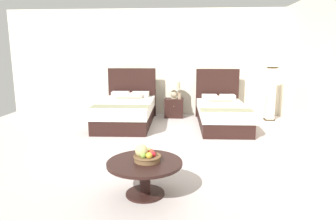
{
  "coord_description": "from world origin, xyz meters",
  "views": [
    {
      "loc": [
        0.35,
        -5.37,
        1.76
      ],
      "look_at": [
        -0.05,
        0.48,
        0.61
      ],
      "focal_mm": 32.24,
      "sensor_mm": 36.0,
      "label": 1
    }
  ],
  "objects_px": {
    "nightstand": "(174,108)",
    "floor_lamp_corner": "(271,94)",
    "vase": "(179,96)",
    "bed_near_window": "(126,111)",
    "fruit_bowl": "(146,155)",
    "bed_near_corner": "(222,114)",
    "loose_apple": "(149,151)",
    "table_lamp": "(174,88)",
    "coffee_table": "(145,170)"
  },
  "relations": [
    {
      "from": "coffee_table",
      "to": "fruit_bowl",
      "type": "distance_m",
      "value": 0.18
    },
    {
      "from": "bed_near_window",
      "to": "loose_apple",
      "type": "xyz_separation_m",
      "value": [
        0.99,
        -3.31,
        0.15
      ]
    },
    {
      "from": "vase",
      "to": "table_lamp",
      "type": "bearing_deg",
      "value": 157.91
    },
    {
      "from": "fruit_bowl",
      "to": "bed_near_corner",
      "type": "bearing_deg",
      "value": 70.04
    },
    {
      "from": "vase",
      "to": "bed_near_window",
      "type": "bearing_deg",
      "value": -146.0
    },
    {
      "from": "fruit_bowl",
      "to": "floor_lamp_corner",
      "type": "xyz_separation_m",
      "value": [
        2.6,
        4.3,
        0.18
      ]
    },
    {
      "from": "vase",
      "to": "nightstand",
      "type": "bearing_deg",
      "value": 164.87
    },
    {
      "from": "coffee_table",
      "to": "fruit_bowl",
      "type": "relative_size",
      "value": 2.73
    },
    {
      "from": "table_lamp",
      "to": "fruit_bowl",
      "type": "height_order",
      "value": "table_lamp"
    },
    {
      "from": "nightstand",
      "to": "floor_lamp_corner",
      "type": "distance_m",
      "value": 2.52
    },
    {
      "from": "vase",
      "to": "bed_near_corner",
      "type": "bearing_deg",
      "value": -39.16
    },
    {
      "from": "nightstand",
      "to": "table_lamp",
      "type": "xyz_separation_m",
      "value": [
        -0.0,
        0.02,
        0.55
      ]
    },
    {
      "from": "coffee_table",
      "to": "bed_near_window",
      "type": "bearing_deg",
      "value": 105.16
    },
    {
      "from": "vase",
      "to": "fruit_bowl",
      "type": "xyz_separation_m",
      "value": [
        -0.27,
        -4.44,
        -0.08
      ]
    },
    {
      "from": "coffee_table",
      "to": "loose_apple",
      "type": "bearing_deg",
      "value": 87.22
    },
    {
      "from": "coffee_table",
      "to": "floor_lamp_corner",
      "type": "distance_m",
      "value": 5.07
    },
    {
      "from": "table_lamp",
      "to": "fruit_bowl",
      "type": "bearing_deg",
      "value": -91.58
    },
    {
      "from": "coffee_table",
      "to": "vase",
      "type": "bearing_deg",
      "value": 86.34
    },
    {
      "from": "bed_near_window",
      "to": "coffee_table",
      "type": "height_order",
      "value": "bed_near_window"
    },
    {
      "from": "table_lamp",
      "to": "floor_lamp_corner",
      "type": "height_order",
      "value": "floor_lamp_corner"
    },
    {
      "from": "bed_near_window",
      "to": "vase",
      "type": "distance_m",
      "value": 1.55
    },
    {
      "from": "coffee_table",
      "to": "table_lamp",
      "type": "bearing_deg",
      "value": 88.26
    },
    {
      "from": "loose_apple",
      "to": "vase",
      "type": "bearing_deg",
      "value": 86.28
    },
    {
      "from": "coffee_table",
      "to": "fruit_bowl",
      "type": "bearing_deg",
      "value": 61.72
    },
    {
      "from": "nightstand",
      "to": "floor_lamp_corner",
      "type": "relative_size",
      "value": 0.37
    },
    {
      "from": "fruit_bowl",
      "to": "loose_apple",
      "type": "height_order",
      "value": "fruit_bowl"
    },
    {
      "from": "bed_near_window",
      "to": "vase",
      "type": "bearing_deg",
      "value": 34.0
    },
    {
      "from": "fruit_bowl",
      "to": "coffee_table",
      "type": "bearing_deg",
      "value": -118.28
    },
    {
      "from": "table_lamp",
      "to": "vase",
      "type": "height_order",
      "value": "table_lamp"
    },
    {
      "from": "bed_near_corner",
      "to": "bed_near_window",
      "type": "bearing_deg",
      "value": -179.75
    },
    {
      "from": "nightstand",
      "to": "fruit_bowl",
      "type": "distance_m",
      "value": 4.48
    },
    {
      "from": "vase",
      "to": "fruit_bowl",
      "type": "relative_size",
      "value": 0.51
    },
    {
      "from": "bed_near_corner",
      "to": "table_lamp",
      "type": "bearing_deg",
      "value": 142.64
    },
    {
      "from": "bed_near_corner",
      "to": "loose_apple",
      "type": "height_order",
      "value": "bed_near_corner"
    },
    {
      "from": "fruit_bowl",
      "to": "loose_apple",
      "type": "distance_m",
      "value": 0.28
    },
    {
      "from": "vase",
      "to": "floor_lamp_corner",
      "type": "relative_size",
      "value": 0.13
    },
    {
      "from": "nightstand",
      "to": "table_lamp",
      "type": "distance_m",
      "value": 0.55
    },
    {
      "from": "nightstand",
      "to": "bed_near_corner",
      "type": "bearing_deg",
      "value": -36.74
    },
    {
      "from": "floor_lamp_corner",
      "to": "coffee_table",
      "type": "bearing_deg",
      "value": -121.19
    },
    {
      "from": "nightstand",
      "to": "floor_lamp_corner",
      "type": "height_order",
      "value": "floor_lamp_corner"
    },
    {
      "from": "vase",
      "to": "floor_lamp_corner",
      "type": "xyz_separation_m",
      "value": [
        2.33,
        -0.14,
        0.09
      ]
    },
    {
      "from": "nightstand",
      "to": "vase",
      "type": "bearing_deg",
      "value": -15.13
    },
    {
      "from": "fruit_bowl",
      "to": "floor_lamp_corner",
      "type": "distance_m",
      "value": 5.03
    },
    {
      "from": "floor_lamp_corner",
      "to": "loose_apple",
      "type": "bearing_deg",
      "value": -122.9
    },
    {
      "from": "bed_near_corner",
      "to": "coffee_table",
      "type": "distance_m",
      "value": 3.85
    },
    {
      "from": "bed_near_window",
      "to": "vase",
      "type": "xyz_separation_m",
      "value": [
        1.26,
        0.85,
        0.27
      ]
    },
    {
      "from": "loose_apple",
      "to": "fruit_bowl",
      "type": "bearing_deg",
      "value": -90.22
    },
    {
      "from": "bed_near_corner",
      "to": "fruit_bowl",
      "type": "distance_m",
      "value": 3.83
    },
    {
      "from": "bed_near_window",
      "to": "vase",
      "type": "relative_size",
      "value": 12.48
    },
    {
      "from": "fruit_bowl",
      "to": "nightstand",
      "type": "bearing_deg",
      "value": 88.42
    }
  ]
}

